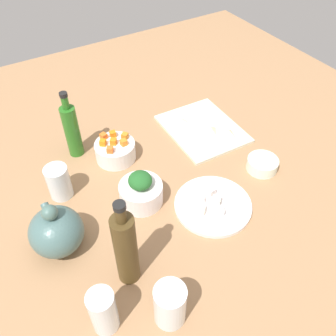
{
  "coord_description": "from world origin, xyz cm",
  "views": [
    {
      "loc": [
        -62.82,
        38.12,
        80.6
      ],
      "look_at": [
        0.0,
        0.0,
        8.0
      ],
      "focal_mm": 38.33,
      "sensor_mm": 36.0,
      "label": 1
    }
  ],
  "objects_px": {
    "bowl_carrots": "(115,151)",
    "bottle_1": "(126,249)",
    "drinking_glass_1": "(170,305)",
    "drinking_glass_0": "(59,182)",
    "plate_tofu": "(213,205)",
    "teapot": "(56,231)",
    "drinking_glass_2": "(103,311)",
    "bowl_greens": "(141,193)",
    "bottle_0": "(72,130)",
    "bowl_small_side": "(262,164)",
    "cutting_board": "(202,129)"
  },
  "relations": [
    {
      "from": "bowl_carrots",
      "to": "bottle_1",
      "type": "relative_size",
      "value": 0.48
    },
    {
      "from": "drinking_glass_1",
      "to": "drinking_glass_0",
      "type": "bearing_deg",
      "value": 9.96
    },
    {
      "from": "plate_tofu",
      "to": "bottle_1",
      "type": "distance_m",
      "value": 0.32
    },
    {
      "from": "teapot",
      "to": "drinking_glass_1",
      "type": "relative_size",
      "value": 1.4
    },
    {
      "from": "bottle_1",
      "to": "drinking_glass_2",
      "type": "height_order",
      "value": "bottle_1"
    },
    {
      "from": "drinking_glass_2",
      "to": "bowl_carrots",
      "type": "bearing_deg",
      "value": -27.62
    },
    {
      "from": "bowl_greens",
      "to": "teapot",
      "type": "bearing_deg",
      "value": 95.22
    },
    {
      "from": "bowl_carrots",
      "to": "drinking_glass_0",
      "type": "bearing_deg",
      "value": 106.55
    },
    {
      "from": "bottle_0",
      "to": "bowl_greens",
      "type": "bearing_deg",
      "value": -164.07
    },
    {
      "from": "bottle_0",
      "to": "drinking_glass_0",
      "type": "relative_size",
      "value": 2.22
    },
    {
      "from": "plate_tofu",
      "to": "bottle_1",
      "type": "bearing_deg",
      "value": 102.67
    },
    {
      "from": "teapot",
      "to": "drinking_glass_1",
      "type": "bearing_deg",
      "value": -154.6
    },
    {
      "from": "plate_tofu",
      "to": "drinking_glass_0",
      "type": "xyz_separation_m",
      "value": [
        0.26,
        0.34,
        0.04
      ]
    },
    {
      "from": "teapot",
      "to": "bowl_small_side",
      "type": "bearing_deg",
      "value": -95.05
    },
    {
      "from": "bowl_carrots",
      "to": "drinking_glass_1",
      "type": "height_order",
      "value": "drinking_glass_1"
    },
    {
      "from": "bottle_0",
      "to": "bottle_1",
      "type": "distance_m",
      "value": 0.48
    },
    {
      "from": "drinking_glass_2",
      "to": "plate_tofu",
      "type": "bearing_deg",
      "value": -69.76
    },
    {
      "from": "teapot",
      "to": "drinking_glass_0",
      "type": "xyz_separation_m",
      "value": [
        0.16,
        -0.06,
        -0.01
      ]
    },
    {
      "from": "bowl_greens",
      "to": "bottle_1",
      "type": "bearing_deg",
      "value": 144.55
    },
    {
      "from": "cutting_board",
      "to": "drinking_glass_2",
      "type": "relative_size",
      "value": 2.33
    },
    {
      "from": "bowl_carrots",
      "to": "drinking_glass_0",
      "type": "distance_m",
      "value": 0.21
    },
    {
      "from": "teapot",
      "to": "bottle_0",
      "type": "distance_m",
      "value": 0.35
    },
    {
      "from": "plate_tofu",
      "to": "drinking_glass_1",
      "type": "relative_size",
      "value": 1.96
    },
    {
      "from": "bottle_1",
      "to": "drinking_glass_1",
      "type": "relative_size",
      "value": 2.39
    },
    {
      "from": "drinking_glass_0",
      "to": "bottle_1",
      "type": "bearing_deg",
      "value": -171.3
    },
    {
      "from": "drinking_glass_1",
      "to": "drinking_glass_2",
      "type": "bearing_deg",
      "value": 65.6
    },
    {
      "from": "teapot",
      "to": "cutting_board",
      "type": "bearing_deg",
      "value": -71.2
    },
    {
      "from": "drinking_glass_2",
      "to": "teapot",
      "type": "bearing_deg",
      "value": 3.99
    },
    {
      "from": "plate_tofu",
      "to": "bowl_greens",
      "type": "xyz_separation_m",
      "value": [
        0.12,
        0.16,
        0.03
      ]
    },
    {
      "from": "bowl_greens",
      "to": "bottle_0",
      "type": "bearing_deg",
      "value": 15.93
    },
    {
      "from": "drinking_glass_0",
      "to": "drinking_glass_2",
      "type": "xyz_separation_m",
      "value": [
        -0.4,
        0.04,
        0.01
      ]
    },
    {
      "from": "bowl_carrots",
      "to": "bowl_small_side",
      "type": "height_order",
      "value": "bowl_carrots"
    },
    {
      "from": "cutting_board",
      "to": "bowl_small_side",
      "type": "height_order",
      "value": "bowl_small_side"
    },
    {
      "from": "cutting_board",
      "to": "bottle_0",
      "type": "relative_size",
      "value": 1.26
    },
    {
      "from": "bowl_carrots",
      "to": "drinking_glass_0",
      "type": "height_order",
      "value": "drinking_glass_0"
    },
    {
      "from": "bowl_carrots",
      "to": "drinking_glass_2",
      "type": "relative_size",
      "value": 1.04
    },
    {
      "from": "plate_tofu",
      "to": "drinking_glass_1",
      "type": "bearing_deg",
      "value": 127.23
    },
    {
      "from": "bowl_greens",
      "to": "bottle_0",
      "type": "relative_size",
      "value": 0.54
    },
    {
      "from": "plate_tofu",
      "to": "drinking_glass_2",
      "type": "height_order",
      "value": "drinking_glass_2"
    },
    {
      "from": "cutting_board",
      "to": "drinking_glass_2",
      "type": "distance_m",
      "value": 0.71
    },
    {
      "from": "cutting_board",
      "to": "bowl_carrots",
      "type": "bearing_deg",
      "value": 85.21
    },
    {
      "from": "plate_tofu",
      "to": "drinking_glass_0",
      "type": "relative_size",
      "value": 2.11
    },
    {
      "from": "drinking_glass_0",
      "to": "plate_tofu",
      "type": "bearing_deg",
      "value": -127.39
    },
    {
      "from": "bottle_1",
      "to": "drinking_glass_0",
      "type": "xyz_separation_m",
      "value": [
        0.33,
        0.05,
        -0.06
      ]
    },
    {
      "from": "bowl_small_side",
      "to": "cutting_board",
      "type": "bearing_deg",
      "value": 10.23
    },
    {
      "from": "plate_tofu",
      "to": "drinking_glass_2",
      "type": "bearing_deg",
      "value": 110.24
    },
    {
      "from": "plate_tofu",
      "to": "bowl_greens",
      "type": "height_order",
      "value": "bowl_greens"
    },
    {
      "from": "plate_tofu",
      "to": "bowl_greens",
      "type": "relative_size",
      "value": 1.78
    },
    {
      "from": "bowl_greens",
      "to": "drinking_glass_2",
      "type": "relative_size",
      "value": 1.0
    },
    {
      "from": "drinking_glass_1",
      "to": "bowl_small_side",
      "type": "bearing_deg",
      "value": -63.12
    }
  ]
}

